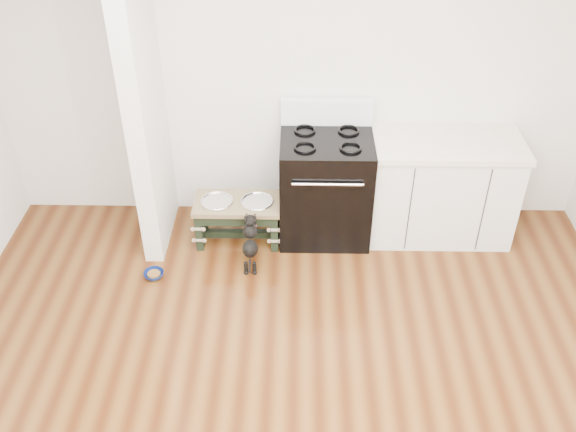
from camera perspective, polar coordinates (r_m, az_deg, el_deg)
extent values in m
plane|color=silver|center=(5.32, 0.81, 12.68)|extent=(5.00, 0.00, 5.00)
plane|color=white|center=(2.50, 0.62, 18.12)|extent=(5.00, 5.00, 0.00)
cube|color=silver|center=(5.10, -12.78, 10.67)|extent=(0.15, 0.80, 2.70)
cube|color=black|center=(5.45, 3.33, 2.56)|extent=(0.76, 0.65, 0.92)
cube|color=black|center=(5.23, 3.41, 0.13)|extent=(0.58, 0.02, 0.50)
cylinder|color=silver|center=(5.02, 3.55, 2.82)|extent=(0.56, 0.02, 0.02)
cube|color=white|center=(5.40, 3.46, 9.22)|extent=(0.76, 0.08, 0.22)
torus|color=black|center=(5.08, 1.52, 6.14)|extent=(0.18, 0.18, 0.02)
torus|color=black|center=(5.10, 5.60, 6.08)|extent=(0.18, 0.18, 0.02)
torus|color=black|center=(5.32, 1.51, 7.65)|extent=(0.18, 0.18, 0.02)
torus|color=black|center=(5.34, 5.41, 7.59)|extent=(0.18, 0.18, 0.02)
cube|color=silver|center=(5.62, 13.36, 2.28)|extent=(1.20, 0.60, 0.86)
cube|color=beige|center=(5.38, 14.03, 6.29)|extent=(1.24, 0.64, 0.05)
cube|color=black|center=(5.63, 13.28, -2.41)|extent=(1.20, 0.06, 0.10)
cube|color=black|center=(5.56, -7.71, -0.54)|extent=(0.06, 0.35, 0.36)
cube|color=black|center=(5.50, -1.15, -0.62)|extent=(0.06, 0.35, 0.36)
cube|color=black|center=(5.32, -4.66, -0.45)|extent=(0.58, 0.03, 0.09)
cube|color=black|center=(5.59, -4.39, -1.55)|extent=(0.58, 0.06, 0.06)
cube|color=brown|center=(5.41, -4.55, 1.11)|extent=(0.73, 0.39, 0.04)
cylinder|color=silver|center=(5.42, -6.33, 1.14)|extent=(0.25, 0.25, 0.04)
cylinder|color=silver|center=(5.39, -2.76, 1.11)|extent=(0.25, 0.25, 0.04)
torus|color=silver|center=(5.41, -6.34, 1.35)|extent=(0.28, 0.28, 0.02)
torus|color=silver|center=(5.38, -2.77, 1.32)|extent=(0.28, 0.28, 0.02)
cylinder|color=black|center=(5.25, -3.76, -4.61)|extent=(0.03, 0.03, 0.11)
cylinder|color=black|center=(5.24, -3.00, -4.62)|extent=(0.03, 0.03, 0.11)
sphere|color=black|center=(5.27, -3.75, -5.03)|extent=(0.04, 0.04, 0.04)
sphere|color=black|center=(5.26, -2.99, -5.04)|extent=(0.04, 0.04, 0.04)
ellipsoid|color=black|center=(5.20, -3.38, -2.91)|extent=(0.13, 0.29, 0.26)
sphere|color=black|center=(5.21, -3.35, -1.37)|extent=(0.12, 0.12, 0.12)
sphere|color=black|center=(5.19, -3.36, -0.44)|extent=(0.10, 0.10, 0.10)
sphere|color=black|center=(5.25, -3.67, 0.02)|extent=(0.04, 0.04, 0.04)
sphere|color=black|center=(5.25, -2.94, 0.01)|extent=(0.04, 0.04, 0.04)
cylinder|color=black|center=(5.17, -3.43, -4.44)|extent=(0.02, 0.08, 0.10)
torus|color=#EA4576|center=(5.20, -3.35, -0.89)|extent=(0.10, 0.06, 0.09)
imported|color=navy|center=(5.33, -11.84, -5.12)|extent=(0.21, 0.21, 0.05)
cylinder|color=brown|center=(5.32, -11.84, -5.09)|extent=(0.10, 0.10, 0.02)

